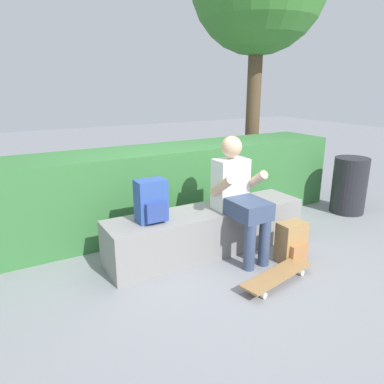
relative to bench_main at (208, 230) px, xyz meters
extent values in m
plane|color=gray|center=(0.00, -0.26, -0.23)|extent=(24.00, 24.00, 0.00)
cube|color=gray|center=(0.00, 0.00, 0.00)|extent=(2.17, 0.50, 0.46)
cube|color=white|center=(0.22, -0.08, 0.49)|extent=(0.34, 0.22, 0.52)
sphere|color=#D8AD84|center=(0.22, -0.08, 0.88)|extent=(0.21, 0.21, 0.21)
cube|color=#384766|center=(0.22, -0.39, 0.32)|extent=(0.32, 0.40, 0.17)
cylinder|color=#384766|center=(0.13, -0.54, 0.00)|extent=(0.11, 0.11, 0.46)
cylinder|color=#384766|center=(0.31, -0.54, 0.00)|extent=(0.11, 0.11, 0.46)
cylinder|color=#D8AD84|center=(0.02, -0.22, 0.53)|extent=(0.09, 0.33, 0.27)
cylinder|color=#D8AD84|center=(0.42, -0.22, 0.53)|extent=(0.09, 0.33, 0.27)
cube|color=olive|center=(0.19, -0.86, -0.15)|extent=(0.82, 0.36, 0.02)
cylinder|color=silver|center=(0.44, -0.73, -0.20)|extent=(0.06, 0.04, 0.05)
cylinder|color=silver|center=(0.47, -0.87, -0.20)|extent=(0.06, 0.04, 0.05)
cylinder|color=silver|center=(-0.10, -0.84, -0.20)|extent=(0.06, 0.04, 0.05)
cylinder|color=silver|center=(-0.07, -0.99, -0.20)|extent=(0.06, 0.04, 0.05)
cube|color=#2D4C99|center=(-0.63, 0.00, 0.43)|extent=(0.28, 0.18, 0.40)
cube|color=navy|center=(-0.63, -0.11, 0.35)|extent=(0.20, 0.05, 0.18)
cube|color=#A37A47|center=(0.61, -0.59, -0.03)|extent=(0.28, 0.18, 0.40)
cube|color=#AC7042|center=(0.61, -0.71, -0.11)|extent=(0.20, 0.05, 0.18)
cube|color=#357137|center=(-0.38, 0.94, 0.25)|extent=(5.43, 0.78, 0.97)
cylinder|color=brown|center=(1.98, 1.78, 1.16)|extent=(0.23, 0.23, 2.78)
cylinder|color=#232328|center=(2.31, 0.07, 0.15)|extent=(0.45, 0.45, 0.76)
camera|label=1|loc=(-1.90, -2.96, 1.48)|focal=33.85mm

